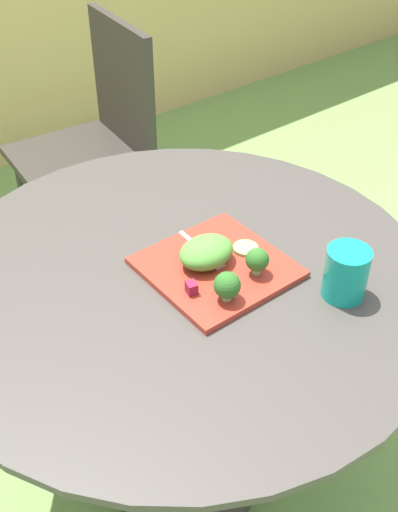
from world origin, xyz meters
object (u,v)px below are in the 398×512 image
Objects in this scene: patio_chair at (99,130)px; fork at (204,253)px; salad_plate at (216,267)px; drinking_glass at (346,275)px.

patio_chair is 5.82× the size of fork.
patio_chair is at bearing 72.69° from fork.
patio_chair is 3.19× the size of salad_plate.
salad_plate is 1.83× the size of fork.
drinking_glass is (0.15, -0.22, 0.04)m from salad_plate.
drinking_glass is 0.31m from fork.
salad_plate is 0.27m from drinking_glass.
salad_plate is (-0.32, -1.05, 0.20)m from patio_chair.
patio_chair is at bearing 82.71° from drinking_glass.
patio_chair is 1.30m from drinking_glass.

